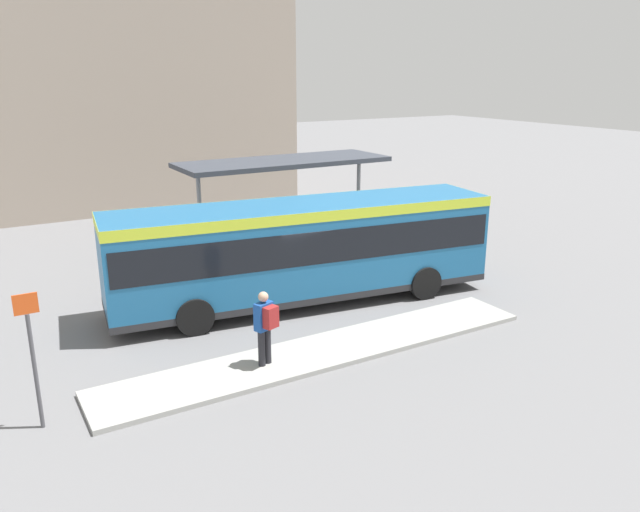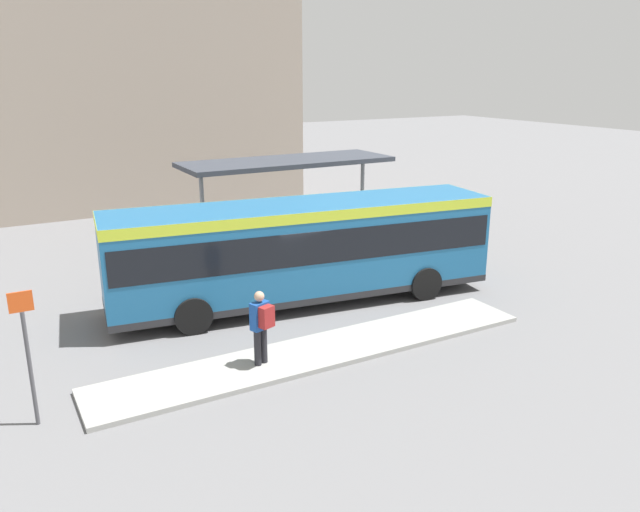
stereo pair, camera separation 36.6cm
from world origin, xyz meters
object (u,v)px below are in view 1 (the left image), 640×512
at_px(potted_planter_near_shelter, 298,244).
at_px(platform_sign, 33,355).
at_px(bicycle_white, 431,223).
at_px(potted_planter_far_side, 371,233).
at_px(bicycle_red, 420,218).
at_px(city_bus, 304,245).
at_px(pedestrian_waiting, 265,324).
at_px(bicycle_yellow, 445,227).

bearing_deg(potted_planter_near_shelter, platform_sign, -143.69).
bearing_deg(bicycle_white, potted_planter_near_shelter, 104.88).
bearing_deg(potted_planter_far_side, bicycle_red, 24.80).
distance_m(city_bus, platform_sign, 8.55).
height_order(bicycle_white, bicycle_red, bicycle_red).
distance_m(bicycle_red, potted_planter_far_side, 4.43).
height_order(city_bus, bicycle_red, city_bus).
bearing_deg(potted_planter_near_shelter, potted_planter_far_side, 4.58).
bearing_deg(bicycle_red, potted_planter_near_shelter, 105.73).
distance_m(bicycle_white, potted_planter_far_side, 3.99).
bearing_deg(potted_planter_near_shelter, pedestrian_waiting, -123.69).
relative_size(city_bus, potted_planter_near_shelter, 8.57).
xyz_separation_m(bicycle_yellow, potted_planter_far_side, (-3.88, -0.06, 0.28)).
bearing_deg(potted_planter_far_side, platform_sign, -150.60).
relative_size(pedestrian_waiting, bicycle_red, 1.08).
distance_m(potted_planter_far_side, platform_sign, 14.95).
bearing_deg(bicycle_yellow, city_bus, -65.58).
height_order(pedestrian_waiting, potted_planter_near_shelter, pedestrian_waiting).
bearing_deg(city_bus, platform_sign, -148.49).
bearing_deg(pedestrian_waiting, bicycle_red, -72.38).
bearing_deg(potted_planter_near_shelter, bicycle_red, 16.00).
relative_size(bicycle_red, potted_planter_near_shelter, 1.23).
distance_m(bicycle_yellow, bicycle_white, 0.90).
xyz_separation_m(potted_planter_near_shelter, potted_planter_far_side, (3.40, 0.27, -0.08)).
distance_m(bicycle_white, platform_sign, 18.83).
relative_size(pedestrian_waiting, bicycle_yellow, 1.12).
height_order(potted_planter_near_shelter, platform_sign, platform_sign).
distance_m(city_bus, potted_planter_near_shelter, 4.17).
height_order(bicycle_red, potted_planter_near_shelter, potted_planter_near_shelter).
relative_size(pedestrian_waiting, potted_planter_near_shelter, 1.33).
bearing_deg(platform_sign, city_bus, 23.72).
bearing_deg(potted_planter_far_side, potted_planter_near_shelter, -175.42).
relative_size(bicycle_yellow, potted_planter_near_shelter, 1.18).
xyz_separation_m(pedestrian_waiting, platform_sign, (-4.90, 0.00, 0.40)).
xyz_separation_m(bicycle_yellow, bicycle_white, (-0.02, 0.90, 0.00)).
distance_m(city_bus, bicycle_yellow, 9.99).
relative_size(city_bus, bicycle_white, 7.24).
bearing_deg(platform_sign, bicycle_red, 28.35).
height_order(city_bus, bicycle_white, city_bus).
height_order(city_bus, pedestrian_waiting, city_bus).
bearing_deg(bicycle_yellow, potted_planter_near_shelter, -86.51).
xyz_separation_m(city_bus, bicycle_white, (9.04, 4.85, -1.44)).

